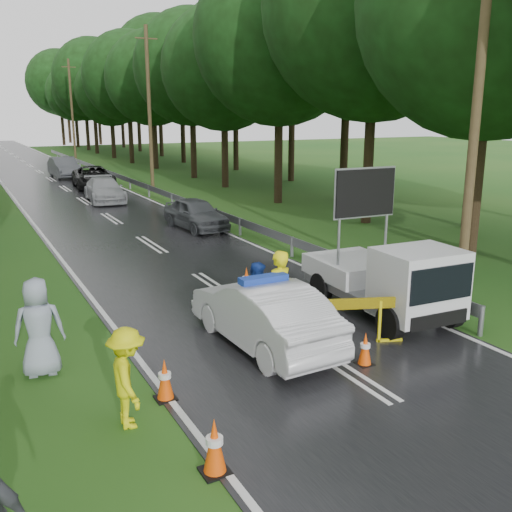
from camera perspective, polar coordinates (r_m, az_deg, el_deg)
ground at (r=11.28m, az=8.75°, el=-11.20°), size 160.00×160.00×0.00m
road at (r=38.91m, az=-18.54°, el=6.40°), size 7.00×140.00×0.02m
guardrail at (r=39.29m, az=-13.17°, el=7.62°), size 0.12×60.06×0.70m
utility_pole_near at (r=15.23m, az=21.26°, el=14.25°), size 1.40×0.24×10.00m
utility_pole_mid at (r=37.87m, az=-10.63°, el=14.37°), size 1.40×0.24×10.00m
utility_pole_far at (r=63.15m, az=-17.93°, el=13.78°), size 1.40×0.24×10.00m
police_sedan at (r=11.97m, az=0.74°, el=-5.86°), size 1.63×4.27×1.53m
work_truck at (r=13.99m, az=13.09°, el=-2.24°), size 2.13×4.42×3.45m
barrier at (r=12.17m, az=9.14°, el=-5.35°), size 2.32×0.94×1.02m
officer at (r=12.31m, az=2.24°, el=-3.91°), size 0.81×0.63×1.97m
civilian at (r=12.71m, az=0.28°, el=-4.14°), size 0.99×0.97×1.61m
bystander_left at (r=9.24m, az=-12.73°, el=-11.79°), size 0.68×1.09×1.63m
bystander_right at (r=11.35m, az=-20.89°, el=-6.68°), size 1.00×0.72×1.89m
queue_car_first at (r=24.15m, az=-6.05°, el=4.24°), size 1.86×3.98×1.32m
queue_car_second at (r=32.63m, az=-14.92°, el=6.42°), size 2.15×4.61×1.30m
queue_car_third at (r=38.60m, az=-15.94°, el=7.57°), size 2.77×5.26×1.41m
queue_car_fourth at (r=45.60m, az=-18.64°, el=8.39°), size 1.80×4.70×1.53m
cone_near_left at (r=8.17m, az=-4.17°, el=-18.48°), size 0.39×0.39×0.82m
cone_center at (r=11.43m, az=10.85°, el=-9.14°), size 0.32×0.32×0.68m
cone_far at (r=15.35m, az=-0.96°, el=-2.56°), size 0.37×0.37×0.78m
cone_left_mid at (r=10.09m, az=-9.10°, el=-12.13°), size 0.35×0.35×0.75m
cone_right at (r=16.52m, az=9.34°, el=-1.75°), size 0.31×0.31×0.65m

